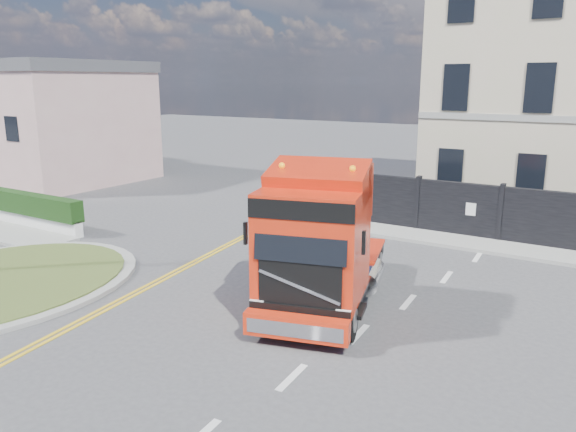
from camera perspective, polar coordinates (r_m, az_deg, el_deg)
The scene contains 6 objects.
ground at distance 14.66m, azimuth -2.80°, elevation -8.72°, with size 120.00×120.00×0.00m, color #424244.
hedge_wall at distance 24.77m, azimuth -26.24°, elevation 0.95°, with size 8.00×0.55×1.35m.
seaside_bldg_pink at distance 34.39m, azimuth -22.34°, elevation 8.32°, with size 8.00×8.00×6.00m, color #CEA7A1.
seaside_bldg_cream at distance 42.16m, azimuth -26.55°, elevation 8.02°, with size 9.00×8.00×5.00m, color silver.
pavement_far at distance 20.08m, azimuth 25.63°, elevation -3.69°, with size 20.00×1.60×0.12m, color gray.
truck at distance 13.50m, azimuth 3.16°, elevation -3.35°, with size 3.81×6.47×3.65m.
Camera 1 is at (7.76, -11.13, 5.56)m, focal length 35.00 mm.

